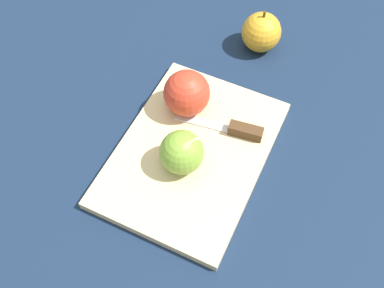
% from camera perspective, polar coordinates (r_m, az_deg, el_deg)
% --- Properties ---
extents(ground_plane, '(4.00, 4.00, 0.00)m').
position_cam_1_polar(ground_plane, '(0.77, 0.00, -1.49)').
color(ground_plane, '#14233D').
extents(cutting_board, '(0.36, 0.28, 0.02)m').
position_cam_1_polar(cutting_board, '(0.76, 0.00, -1.16)').
color(cutting_board, '#D1B789').
rests_on(cutting_board, ground_plane).
extents(apple_half_left, '(0.07, 0.07, 0.07)m').
position_cam_1_polar(apple_half_left, '(0.71, -1.03, -1.24)').
color(apple_half_left, olive).
rests_on(apple_half_left, cutting_board).
extents(apple_half_right, '(0.08, 0.08, 0.08)m').
position_cam_1_polar(apple_half_right, '(0.78, -0.67, 6.49)').
color(apple_half_right, red).
rests_on(apple_half_right, cutting_board).
extents(knife, '(0.06, 0.16, 0.02)m').
position_cam_1_polar(knife, '(0.77, 5.93, 1.82)').
color(knife, silver).
rests_on(knife, cutting_board).
extents(apple_slice, '(0.06, 0.06, 0.01)m').
position_cam_1_polar(apple_slice, '(0.83, -0.93, 7.28)').
color(apple_slice, '#EFE5C6').
rests_on(apple_slice, cutting_board).
extents(apple_whole, '(0.08, 0.08, 0.09)m').
position_cam_1_polar(apple_whole, '(0.92, 8.79, 13.85)').
color(apple_whole, gold).
rests_on(apple_whole, ground_plane).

